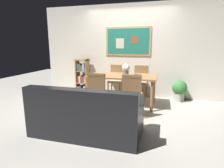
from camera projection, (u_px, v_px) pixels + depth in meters
name	position (u px, v px, depth m)	size (l,w,h in m)	color
ground_plane	(117.00, 110.00, 4.28)	(12.00, 12.00, 0.00)	#B7B2A8
wall_back_with_painting	(129.00, 51.00, 5.29)	(5.20, 0.14, 2.60)	silver
dining_table	(123.00, 79.00, 4.56)	(1.66, 0.89, 0.75)	#9E7042
dining_chair_near_left	(98.00, 90.00, 3.94)	(0.40, 0.41, 0.91)	#9E7042
dining_chair_far_right	(140.00, 79.00, 5.22)	(0.40, 0.41, 0.91)	#9E7042
dining_chair_near_right	(132.00, 92.00, 3.75)	(0.40, 0.41, 0.91)	#9E7042
dining_chair_far_left	(116.00, 78.00, 5.41)	(0.40, 0.41, 0.91)	#9E7042
leather_couch	(86.00, 117.00, 3.04)	(1.80, 0.84, 0.84)	black
bookshelf	(83.00, 78.00, 5.58)	(0.36, 0.28, 1.06)	#9E7042
potted_ivy	(179.00, 90.00, 4.90)	(0.39, 0.39, 0.61)	#B2ADA3
flower_vase	(126.00, 69.00, 4.46)	(0.19, 0.20, 0.29)	slate
tv_remote	(138.00, 75.00, 4.56)	(0.16, 0.12, 0.02)	black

